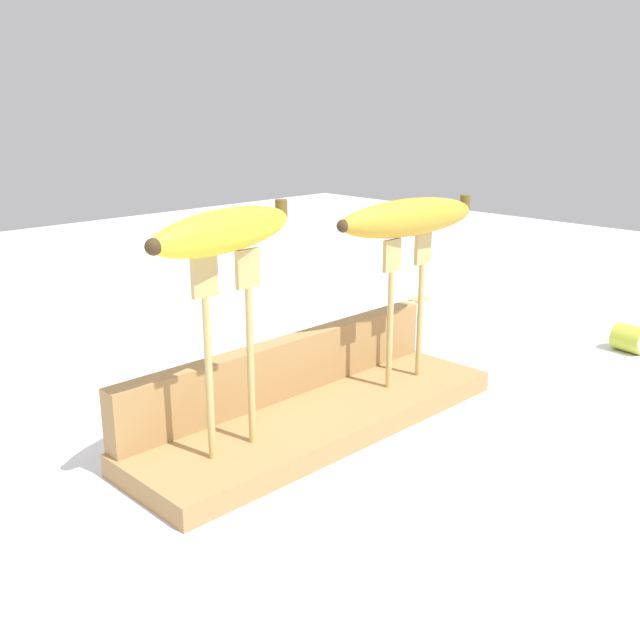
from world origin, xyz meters
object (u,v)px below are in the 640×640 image
at_px(banana_chunk_near, 631,339).
at_px(fork_stand_right, 406,296).
at_px(banana_raised_right, 409,217).
at_px(banana_raised_left, 225,231).
at_px(fork_fallen_near, 405,303).
at_px(fork_stand_left, 229,336).

bearing_deg(banana_chunk_near, fork_stand_right, 162.36).
bearing_deg(banana_raised_right, banana_raised_left, -180.00).
relative_size(banana_raised_right, fork_fallen_near, 1.17).
height_order(banana_raised_right, fork_fallen_near, banana_raised_right).
bearing_deg(fork_stand_right, banana_raised_right, 173.60).
distance_m(banana_raised_left, banana_raised_right, 0.26).
bearing_deg(fork_stand_left, fork_fallen_near, 24.42).
bearing_deg(fork_stand_left, banana_chunk_near, -10.60).
xyz_separation_m(fork_stand_left, fork_stand_right, (0.26, 0.00, -0.01)).
height_order(fork_stand_right, fork_fallen_near, fork_stand_right).
distance_m(fork_stand_left, banana_raised_right, 0.27).
bearing_deg(fork_stand_right, banana_raised_left, -180.00).
height_order(fork_stand_right, banana_raised_right, banana_raised_right).
bearing_deg(banana_raised_right, fork_fallen_near, 38.87).
relative_size(fork_stand_right, banana_chunk_near, 3.78).
bearing_deg(fork_fallen_near, fork_stand_left, -155.58).
relative_size(fork_stand_right, fork_fallen_near, 1.01).
xyz_separation_m(banana_raised_left, banana_chunk_near, (0.62, -0.12, -0.21)).
relative_size(banana_raised_left, banana_raised_right, 0.92).
relative_size(fork_fallen_near, banana_chunk_near, 3.74).
height_order(banana_raised_left, fork_fallen_near, banana_raised_left).
xyz_separation_m(fork_stand_left, banana_raised_left, (-0.00, -0.00, 0.10)).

